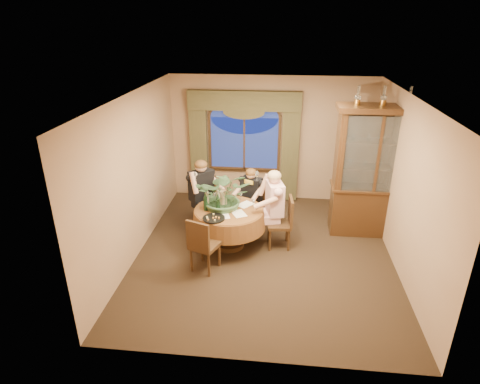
# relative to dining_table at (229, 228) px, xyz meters

# --- Properties ---
(floor) EXTENTS (5.00, 5.00, 0.00)m
(floor) POSITION_rel_dining_table_xyz_m (0.66, -0.19, -0.38)
(floor) COLOR black
(floor) RESTS_ON ground
(wall_back) EXTENTS (4.50, 0.00, 4.50)m
(wall_back) POSITION_rel_dining_table_xyz_m (0.66, 2.31, 1.02)
(wall_back) COLOR #9B7555
(wall_back) RESTS_ON ground
(wall_right) EXTENTS (0.00, 5.00, 5.00)m
(wall_right) POSITION_rel_dining_table_xyz_m (2.91, -0.19, 1.02)
(wall_right) COLOR #9B7555
(wall_right) RESTS_ON ground
(ceiling) EXTENTS (5.00, 5.00, 0.00)m
(ceiling) POSITION_rel_dining_table_xyz_m (0.66, -0.19, 2.42)
(ceiling) COLOR white
(ceiling) RESTS_ON wall_back
(window) EXTENTS (1.62, 0.10, 1.32)m
(window) POSITION_rel_dining_table_xyz_m (0.06, 2.24, 0.92)
(window) COLOR navy
(window) RESTS_ON wall_back
(arched_transom) EXTENTS (1.60, 0.06, 0.44)m
(arched_transom) POSITION_rel_dining_table_xyz_m (0.06, 2.24, 1.71)
(arched_transom) COLOR navy
(arched_transom) RESTS_ON wall_back
(drapery_left) EXTENTS (0.38, 0.14, 2.32)m
(drapery_left) POSITION_rel_dining_table_xyz_m (-0.97, 2.19, 0.80)
(drapery_left) COLOR #403C22
(drapery_left) RESTS_ON floor
(drapery_right) EXTENTS (0.38, 0.14, 2.32)m
(drapery_right) POSITION_rel_dining_table_xyz_m (1.09, 2.19, 0.80)
(drapery_right) COLOR #403C22
(drapery_right) RESTS_ON floor
(swag_valance) EXTENTS (2.45, 0.16, 0.42)m
(swag_valance) POSITION_rel_dining_table_xyz_m (0.06, 2.16, 1.90)
(swag_valance) COLOR #403C22
(swag_valance) RESTS_ON wall_back
(dining_table) EXTENTS (1.38, 1.38, 0.75)m
(dining_table) POSITION_rel_dining_table_xyz_m (0.00, 0.00, 0.00)
(dining_table) COLOR maroon
(dining_table) RESTS_ON floor
(china_cabinet) EXTENTS (1.54, 0.60, 2.50)m
(china_cabinet) POSITION_rel_dining_table_xyz_m (2.61, 0.83, 0.87)
(china_cabinet) COLOR #311D10
(china_cabinet) RESTS_ON floor
(oil_lamp_left) EXTENTS (0.11, 0.11, 0.34)m
(oil_lamp_left) POSITION_rel_dining_table_xyz_m (2.18, 0.83, 2.29)
(oil_lamp_left) COLOR #A5722D
(oil_lamp_left) RESTS_ON china_cabinet
(oil_lamp_center) EXTENTS (0.11, 0.11, 0.34)m
(oil_lamp_center) POSITION_rel_dining_table_xyz_m (2.61, 0.83, 2.29)
(oil_lamp_center) COLOR #A5722D
(oil_lamp_center) RESTS_ON china_cabinet
(oil_lamp_right) EXTENTS (0.11, 0.11, 0.34)m
(oil_lamp_right) POSITION_rel_dining_table_xyz_m (3.05, 0.83, 2.29)
(oil_lamp_right) COLOR #A5722D
(oil_lamp_right) RESTS_ON china_cabinet
(chair_right) EXTENTS (0.46, 0.46, 0.96)m
(chair_right) POSITION_rel_dining_table_xyz_m (0.91, 0.09, 0.10)
(chair_right) COLOR black
(chair_right) RESTS_ON floor
(chair_back_right) EXTENTS (0.55, 0.55, 0.96)m
(chair_back_right) POSITION_rel_dining_table_xyz_m (0.35, 0.83, 0.10)
(chair_back_right) COLOR black
(chair_back_right) RESTS_ON floor
(chair_back) EXTENTS (0.58, 0.58, 0.96)m
(chair_back) POSITION_rel_dining_table_xyz_m (-0.49, 0.82, 0.10)
(chair_back) COLOR black
(chair_back) RESTS_ON floor
(chair_front_left) EXTENTS (0.54, 0.54, 0.96)m
(chair_front_left) POSITION_rel_dining_table_xyz_m (-0.30, -0.78, 0.10)
(chair_front_left) COLOR black
(chair_front_left) RESTS_ON floor
(person_pink) EXTENTS (0.59, 0.62, 1.45)m
(person_pink) POSITION_rel_dining_table_xyz_m (0.81, 0.21, 0.35)
(person_pink) COLOR beige
(person_pink) RESTS_ON floor
(person_back) EXTENTS (0.70, 0.70, 1.44)m
(person_back) POSITION_rel_dining_table_xyz_m (-0.63, 0.68, 0.34)
(person_back) COLOR black
(person_back) RESTS_ON floor
(person_scarf) EXTENTS (0.58, 0.56, 1.26)m
(person_scarf) POSITION_rel_dining_table_xyz_m (0.34, 0.80, 0.25)
(person_scarf) COLOR black
(person_scarf) RESTS_ON floor
(stoneware_vase) EXTENTS (0.15, 0.15, 0.28)m
(stoneware_vase) POSITION_rel_dining_table_xyz_m (-0.13, 0.15, 0.52)
(stoneware_vase) COLOR #967E5B
(stoneware_vase) RESTS_ON dining_table
(centerpiece_plant) EXTENTS (0.98, 1.09, 0.85)m
(centerpiece_plant) POSITION_rel_dining_table_xyz_m (-0.09, 0.10, 1.00)
(centerpiece_plant) COLOR #3B5E3A
(centerpiece_plant) RESTS_ON dining_table
(olive_bowl) EXTENTS (0.16, 0.16, 0.05)m
(olive_bowl) POSITION_rel_dining_table_xyz_m (0.03, -0.07, 0.40)
(olive_bowl) COLOR #555C32
(olive_bowl) RESTS_ON dining_table
(cheese_platter) EXTENTS (0.38, 0.38, 0.02)m
(cheese_platter) POSITION_rel_dining_table_xyz_m (-0.21, -0.39, 0.39)
(cheese_platter) COLOR black
(cheese_platter) RESTS_ON dining_table
(wine_bottle_0) EXTENTS (0.07, 0.07, 0.33)m
(wine_bottle_0) POSITION_rel_dining_table_xyz_m (-0.42, 0.13, 0.54)
(wine_bottle_0) COLOR tan
(wine_bottle_0) RESTS_ON dining_table
(wine_bottle_1) EXTENTS (0.07, 0.07, 0.33)m
(wine_bottle_1) POSITION_rel_dining_table_xyz_m (-0.41, -0.08, 0.54)
(wine_bottle_1) COLOR black
(wine_bottle_1) RESTS_ON dining_table
(wine_bottle_2) EXTENTS (0.07, 0.07, 0.33)m
(wine_bottle_2) POSITION_rel_dining_table_xyz_m (-0.18, -0.10, 0.54)
(wine_bottle_2) COLOR black
(wine_bottle_2) RESTS_ON dining_table
(wine_bottle_3) EXTENTS (0.07, 0.07, 0.33)m
(wine_bottle_3) POSITION_rel_dining_table_xyz_m (-0.20, 0.07, 0.54)
(wine_bottle_3) COLOR tan
(wine_bottle_3) RESTS_ON dining_table
(tasting_paper_0) EXTENTS (0.33, 0.36, 0.00)m
(tasting_paper_0) POSITION_rel_dining_table_xyz_m (0.20, -0.16, 0.38)
(tasting_paper_0) COLOR white
(tasting_paper_0) RESTS_ON dining_table
(tasting_paper_1) EXTENTS (0.35, 0.37, 0.00)m
(tasting_paper_1) POSITION_rel_dining_table_xyz_m (0.28, 0.23, 0.38)
(tasting_paper_1) COLOR white
(tasting_paper_1) RESTS_ON dining_table
(tasting_paper_2) EXTENTS (0.29, 0.35, 0.00)m
(tasting_paper_2) POSITION_rel_dining_table_xyz_m (-0.07, -0.25, 0.38)
(tasting_paper_2) COLOR white
(tasting_paper_2) RESTS_ON dining_table
(wine_glass_person_pink) EXTENTS (0.07, 0.07, 0.18)m
(wine_glass_person_pink) POSITION_rel_dining_table_xyz_m (0.43, 0.11, 0.46)
(wine_glass_person_pink) COLOR silver
(wine_glass_person_pink) RESTS_ON dining_table
(wine_glass_person_back) EXTENTS (0.07, 0.07, 0.18)m
(wine_glass_person_back) POSITION_rel_dining_table_xyz_m (-0.30, 0.32, 0.46)
(wine_glass_person_back) COLOR silver
(wine_glass_person_back) RESTS_ON dining_table
(wine_glass_person_scarf) EXTENTS (0.07, 0.07, 0.18)m
(wine_glass_person_scarf) POSITION_rel_dining_table_xyz_m (0.17, 0.41, 0.46)
(wine_glass_person_scarf) COLOR silver
(wine_glass_person_scarf) RESTS_ON dining_table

